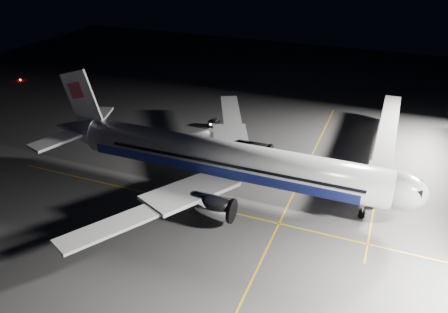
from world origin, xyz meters
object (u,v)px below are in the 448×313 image
Objects in this scene: baggage_tug at (215,123)px; safety_cone_b at (273,153)px; jet_bridge at (386,139)px; safety_cone_a at (213,162)px; airliner at (222,159)px; safety_cone_c at (276,173)px.

baggage_tug reaches higher than safety_cone_b.
safety_cone_b is (14.61, -7.29, -0.52)m from baggage_tug.
safety_cone_a is at bearing -157.64° from jet_bridge.
airliner reaches higher than safety_cone_a.
baggage_tug is 15.67m from safety_cone_a.
jet_bridge reaches higher than safety_cone_b.
jet_bridge is at bearing 34.27° from safety_cone_c.
airliner is 1.79× the size of jet_bridge.
airliner is 15.45m from safety_cone_b.
safety_cone_a is 11.26m from safety_cone_c.
baggage_tug is at bearing 174.46° from jet_bridge.
airliner reaches higher than safety_cone_b.
jet_bridge reaches higher than safety_cone_c.
safety_cone_a is (5.90, -14.51, -0.54)m from baggage_tug.
airliner is 98.82× the size of safety_cone_c.
safety_cone_a is at bearing 122.64° from airliner.
safety_cone_a is (-4.34, 6.78, -4.87)m from airliner.
safety_cone_b is 0.99× the size of safety_cone_c.
jet_bridge reaches higher than safety_cone_a.
safety_cone_c is at bearing -28.69° from baggage_tug.
safety_cone_c is at bearing -145.73° from jet_bridge.
safety_cone_c is (6.92, 7.04, -4.85)m from airliner.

